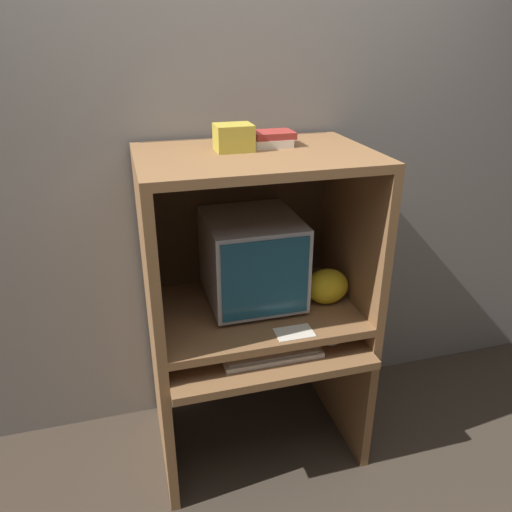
# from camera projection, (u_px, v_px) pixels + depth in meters

# --- Properties ---
(ground_plane) EXTENTS (12.00, 12.00, 0.00)m
(ground_plane) POSITION_uv_depth(u_px,v_px,m) (275.00, 487.00, 2.28)
(ground_plane) COLOR #3D3328
(wall_back) EXTENTS (6.00, 0.06, 2.60)m
(wall_back) POSITION_uv_depth(u_px,v_px,m) (234.00, 170.00, 2.35)
(wall_back) COLOR gray
(wall_back) RESTS_ON ground_plane
(desk_base) EXTENTS (0.94, 0.71, 0.66)m
(desk_base) POSITION_uv_depth(u_px,v_px,m) (259.00, 379.00, 2.34)
(desk_base) COLOR brown
(desk_base) RESTS_ON ground_plane
(desk_monitor_shelf) EXTENTS (0.94, 0.64, 0.11)m
(desk_monitor_shelf) POSITION_uv_depth(u_px,v_px,m) (256.00, 311.00, 2.25)
(desk_monitor_shelf) COLOR brown
(desk_monitor_shelf) RESTS_ON desk_base
(hutch_upper) EXTENTS (0.94, 0.64, 0.69)m
(hutch_upper) POSITION_uv_depth(u_px,v_px,m) (253.00, 208.00, 2.08)
(hutch_upper) COLOR brown
(hutch_upper) RESTS_ON desk_monitor_shelf
(crt_monitor) EXTENTS (0.40, 0.45, 0.40)m
(crt_monitor) POSITION_uv_depth(u_px,v_px,m) (253.00, 259.00, 2.21)
(crt_monitor) COLOR #B2B2B7
(crt_monitor) RESTS_ON desk_monitor_shelf
(keyboard) EXTENTS (0.42, 0.16, 0.03)m
(keyboard) POSITION_uv_depth(u_px,v_px,m) (271.00, 352.00, 2.09)
(keyboard) COLOR beige
(keyboard) RESTS_ON desk_base
(mouse) EXTENTS (0.07, 0.04, 0.03)m
(mouse) POSITION_uv_depth(u_px,v_px,m) (332.00, 342.00, 2.16)
(mouse) COLOR #B7B7B7
(mouse) RESTS_ON desk_base
(snack_bag) EXTENTS (0.20, 0.15, 0.16)m
(snack_bag) POSITION_uv_depth(u_px,v_px,m) (327.00, 286.00, 2.24)
(snack_bag) COLOR gold
(snack_bag) RESTS_ON desk_monitor_shelf
(book_stack) EXTENTS (0.17, 0.13, 0.06)m
(book_stack) POSITION_uv_depth(u_px,v_px,m) (272.00, 138.00, 2.04)
(book_stack) COLOR beige
(book_stack) RESTS_ON hutch_upper
(paper_card) EXTENTS (0.16, 0.10, 0.00)m
(paper_card) POSITION_uv_depth(u_px,v_px,m) (294.00, 333.00, 2.04)
(paper_card) COLOR beige
(paper_card) RESTS_ON desk_monitor_shelf
(storage_box) EXTENTS (0.15, 0.12, 0.10)m
(storage_box) POSITION_uv_depth(u_px,v_px,m) (234.00, 138.00, 1.96)
(storage_box) COLOR gold
(storage_box) RESTS_ON hutch_upper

